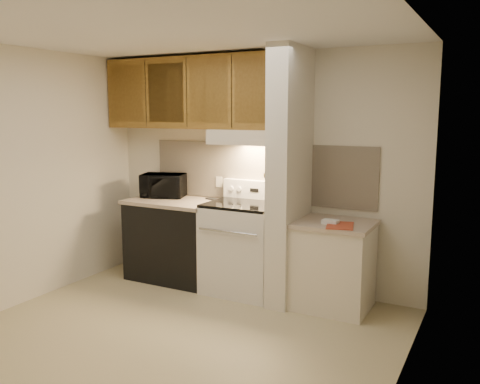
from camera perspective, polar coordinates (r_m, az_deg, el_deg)
The scene contains 50 objects.
floor at distance 4.58m, azimuth -6.46°, elevation -15.36°, with size 3.60×3.60×0.00m, color #BFB086.
ceiling at distance 4.22m, azimuth -7.09°, elevation 17.34°, with size 3.60×3.60×0.00m, color white.
wall_back at distance 5.51m, azimuth 2.08°, elevation 2.40°, with size 3.60×0.02×2.50m, color beige.
wall_left at distance 5.44m, azimuth -22.62°, elevation 1.62°, with size 0.02×3.00×2.50m, color beige.
wall_right at distance 3.54m, azimuth 18.06°, elevation -1.77°, with size 0.02×3.00×2.50m, color beige.
backsplash at distance 5.50m, azimuth 2.03°, elevation 2.23°, with size 2.60×0.02×0.63m, color beige.
range_body at distance 5.36m, azimuth 0.43°, elevation -6.40°, with size 0.76×0.65×0.92m, color silver.
oven_window at distance 5.08m, azimuth -1.22°, elevation -6.81°, with size 0.50×0.01×0.30m, color black.
oven_handle at distance 4.99m, azimuth -1.44°, elevation -4.48°, with size 0.02×0.02×0.65m, color silver.
cooktop at distance 5.25m, azimuth 0.43°, elevation -1.40°, with size 0.74×0.64×0.03m, color black.
range_backguard at distance 5.48m, azimuth 1.80°, elevation 0.26°, with size 0.76×0.08×0.20m, color silver.
range_display at distance 5.45m, azimuth 1.61°, elevation 0.20°, with size 0.10×0.01×0.04m, color black.
range_knob_left_outer at distance 5.57m, azimuth -0.99°, elevation 0.40°, with size 0.05×0.05×0.02m, color silver.
range_knob_left_inner at distance 5.52m, azimuth -0.08°, elevation 0.33°, with size 0.05×0.05×0.02m, color silver.
range_knob_right_inner at distance 5.37m, azimuth 3.32°, elevation 0.06°, with size 0.05×0.05×0.02m, color silver.
range_knob_right_outer at distance 5.33m, azimuth 4.30°, elevation -0.02°, with size 0.05×0.05×0.02m, color silver.
dishwasher_front at distance 5.81m, azimuth -7.29°, elevation -5.49°, with size 1.00×0.63×0.87m, color black.
left_countertop at distance 5.72m, azimuth -7.38°, elevation -1.07°, with size 1.04×0.67×0.04m, color tan.
spoon_rest at distance 5.66m, azimuth -2.91°, elevation -0.82°, with size 0.22×0.07×0.02m, color black.
teal_jar at distance 6.09m, azimuth -8.91°, elevation 0.13°, with size 0.08×0.08×0.09m, color #255A56.
outlet at distance 5.73m, azimuth -2.37°, elevation 1.14°, with size 0.08×0.01×0.12m, color beige.
microwave at distance 5.91m, azimuth -8.57°, elevation 0.73°, with size 0.48×0.33×0.27m, color black.
partition_pillar at distance 4.99m, azimuth 5.63°, elevation 1.66°, with size 0.22×0.70×2.50m, color silver.
pillar_trim at distance 5.03m, azimuth 4.41°, elevation 2.31°, with size 0.01×0.70×0.04m, color olive.
knife_strip at distance 4.98m, azimuth 4.12°, elevation 2.48°, with size 0.02×0.42×0.04m, color black.
knife_blade_a at distance 4.86m, azimuth 3.25°, elevation 1.14°, with size 0.01×0.04×0.16m, color silver.
knife_handle_a at distance 4.84m, azimuth 3.24°, elevation 2.89°, with size 0.02×0.02×0.10m, color black.
knife_blade_b at distance 4.94m, azimuth 3.66°, elevation 1.14°, with size 0.01×0.04×0.18m, color silver.
knife_handle_b at distance 4.91m, azimuth 3.64°, elevation 2.98°, with size 0.02×0.02×0.10m, color black.
knife_blade_c at distance 5.00m, azimuth 3.96°, elevation 1.12°, with size 0.01×0.04×0.20m, color silver.
knife_handle_c at distance 4.98m, azimuth 4.02°, elevation 3.07°, with size 0.02×0.02×0.10m, color black.
knife_blade_d at distance 5.08m, azimuth 4.41°, elevation 1.48°, with size 0.01×0.04×0.16m, color silver.
knife_handle_d at distance 5.05m, azimuth 4.37°, elevation 3.14°, with size 0.02×0.02×0.10m, color black.
knife_blade_e at distance 5.14m, azimuth 4.67°, elevation 1.44°, with size 0.01×0.04×0.18m, color silver.
knife_handle_e at distance 5.13m, azimuth 4.74°, elevation 3.23°, with size 0.02×0.02×0.10m, color black.
oven_mitt at distance 5.20m, azimuth 4.98°, elevation 1.54°, with size 0.03×0.09×0.22m, color slate.
right_cab_base at distance 5.02m, azimuth 10.40°, elevation -8.29°, with size 0.70×0.60×0.81m, color beige.
right_countertop at distance 4.91m, azimuth 10.54°, elevation -3.55°, with size 0.74×0.64×0.04m, color tan.
red_folder at distance 4.74m, azimuth 11.17°, elevation -3.71°, with size 0.24×0.32×0.01m, color #AC4027.
white_box at distance 4.81m, azimuth 10.12°, elevation -3.31°, with size 0.15×0.10×0.04m, color white.
range_hood at distance 5.28m, azimuth 1.07°, elevation 6.20°, with size 0.78×0.44×0.15m, color beige.
hood_lip at distance 5.10m, azimuth 0.00°, elevation 5.59°, with size 0.78×0.04×0.06m, color beige.
upper_cabinets at distance 5.66m, azimuth -5.08°, elevation 11.01°, with size 2.18×0.33×0.77m, color olive.
cab_door_a at distance 6.02m, azimuth -12.61°, elevation 10.72°, with size 0.46×0.01×0.63m, color olive.
cab_gap_a at distance 5.84m, azimuth -10.53°, elevation 10.84°, with size 0.01×0.01×0.73m, color black.
cab_door_b at distance 5.68m, azimuth -8.33°, elevation 10.95°, with size 0.46×0.01×0.63m, color olive.
cab_gap_b at distance 5.53m, azimuth -6.00°, elevation 11.05°, with size 0.01×0.01×0.73m, color black.
cab_door_c at distance 5.38m, azimuth -3.53°, elevation 11.14°, with size 0.46×0.01×0.63m, color olive.
cab_gap_c at distance 5.24m, azimuth -0.94°, elevation 11.21°, with size 0.01×0.01×0.73m, color black.
cab_door_d at distance 5.12m, azimuth 1.80°, elevation 11.26°, with size 0.46×0.01×0.63m, color olive.
Camera 1 is at (2.36, -3.44, 1.89)m, focal length 38.00 mm.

